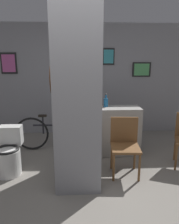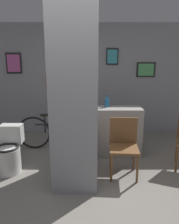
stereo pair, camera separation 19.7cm
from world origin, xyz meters
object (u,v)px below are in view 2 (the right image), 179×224
(chair_near_pillar, at_px, (124,144))
(bottle_tall, at_px, (107,102))
(toilet, at_px, (10,153))
(bicycle, at_px, (57,132))

(chair_near_pillar, bearing_deg, bottle_tall, 108.29)
(toilet, height_order, bicycle, same)
(bicycle, bearing_deg, bottle_tall, -9.79)
(toilet, xyz_separation_m, bicycle, (0.66, 0.90, 0.04))
(toilet, relative_size, bottle_tall, 2.88)
(chair_near_pillar, bearing_deg, toilet, -178.71)
(bottle_tall, bearing_deg, toilet, -156.15)
(chair_near_pillar, distance_m, bicycle, 1.57)
(toilet, distance_m, bottle_tall, 1.94)
(chair_near_pillar, bearing_deg, bicycle, 144.55)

